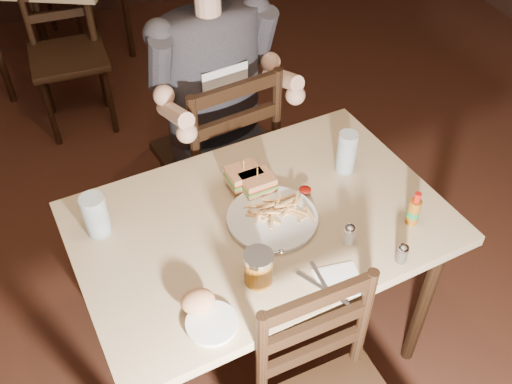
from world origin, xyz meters
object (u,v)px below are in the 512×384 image
object	(u,v)px
main_table	(260,236)
hot_sauce	(415,208)
chair_far	(216,156)
bg_chair_near	(68,56)
dinner_plate	(272,220)
side_plate	(212,324)
diner	(216,64)
glass_left	(96,215)
glass_right	(347,152)
syrup_dispenser	(258,268)

from	to	relation	value
main_table	hot_sauce	xyz separation A→B (m)	(0.47, -0.17, 0.15)
chair_far	bg_chair_near	world-z (taller)	chair_far
main_table	bg_chair_near	distance (m)	1.96
dinner_plate	side_plate	distance (m)	0.44
dinner_plate	side_plate	xyz separation A→B (m)	(-0.29, -0.33, -0.00)
bg_chair_near	dinner_plate	size ratio (longest dim) A/B	3.14
diner	dinner_plate	bearing A→B (deg)	-102.48
main_table	glass_left	distance (m)	0.55
main_table	bg_chair_near	world-z (taller)	bg_chair_near
dinner_plate	hot_sauce	world-z (taller)	hot_sauce
chair_far	glass_left	size ratio (longest dim) A/B	6.66
main_table	side_plate	distance (m)	0.44
main_table	glass_right	bearing A→B (deg)	21.76
glass_right	syrup_dispenser	distance (m)	0.60
glass_right	dinner_plate	bearing A→B (deg)	-153.46
diner	glass_right	size ratio (longest dim) A/B	5.96
chair_far	syrup_dispenser	xyz separation A→B (m)	(-0.10, -0.93, 0.33)
dinner_plate	glass_right	distance (m)	0.38
bg_chair_near	dinner_plate	xyz separation A→B (m)	(0.59, -1.88, 0.32)
glass_left	syrup_dispenser	distance (m)	0.55
glass_left	hot_sauce	size ratio (longest dim) A/B	1.14
diner	hot_sauce	xyz separation A→B (m)	(0.44, -0.81, -0.15)
dinner_plate	hot_sauce	xyz separation A→B (m)	(0.44, -0.14, 0.06)
dinner_plate	syrup_dispenser	xyz separation A→B (m)	(-0.12, -0.22, 0.05)
glass_left	hot_sauce	bearing A→B (deg)	-15.61
chair_far	glass_right	distance (m)	0.74
syrup_dispenser	side_plate	bearing A→B (deg)	-157.02
chair_far	side_plate	bearing A→B (deg)	62.29
syrup_dispenser	side_plate	distance (m)	0.21
dinner_plate	glass_left	world-z (taller)	glass_left
glass_right	side_plate	distance (m)	0.81
chair_far	bg_chair_near	xyz separation A→B (m)	(-0.57, 1.17, -0.04)
dinner_plate	syrup_dispenser	distance (m)	0.25
diner	glass_left	world-z (taller)	diner
hot_sauce	side_plate	xyz separation A→B (m)	(-0.73, -0.19, -0.06)
side_plate	hot_sauce	bearing A→B (deg)	14.27
dinner_plate	glass_right	world-z (taller)	glass_right
bg_chair_near	diner	size ratio (longest dim) A/B	0.97
dinner_plate	glass_left	size ratio (longest dim) A/B	1.97
bg_chair_near	dinner_plate	bearing A→B (deg)	-75.27
chair_far	glass_left	world-z (taller)	chair_far
diner	syrup_dispenser	distance (m)	0.91
dinner_plate	glass_right	xyz separation A→B (m)	(0.34, 0.17, 0.07)
side_plate	main_table	bearing A→B (deg)	53.55
dinner_plate	side_plate	world-z (taller)	dinner_plate
glass_left	hot_sauce	world-z (taller)	glass_left
bg_chair_near	glass_left	world-z (taller)	bg_chair_near
hot_sauce	side_plate	bearing A→B (deg)	-165.73
main_table	chair_far	bearing A→B (deg)	88.53
dinner_plate	syrup_dispenser	bearing A→B (deg)	-118.55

